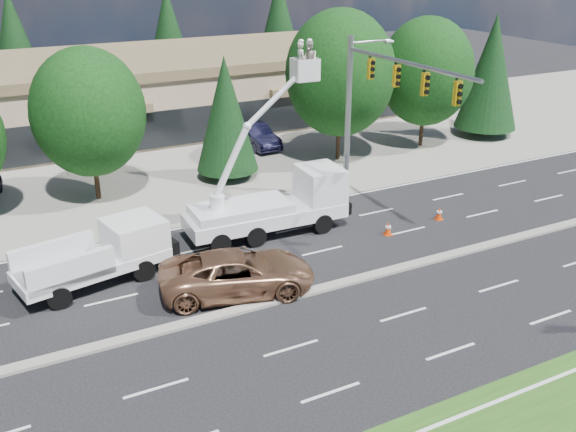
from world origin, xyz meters
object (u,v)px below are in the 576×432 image
utility_pickup (103,259)px  bucket_truck (279,195)px  signal_mast (372,98)px  minivan (237,273)px

utility_pickup → bucket_truck: bearing=-4.5°
utility_pickup → bucket_truck: (9.00, 1.16, 0.97)m
bucket_truck → signal_mast: bearing=10.5°
signal_mast → utility_pickup: signal_mast is taller
signal_mast → utility_pickup: 15.82m
signal_mast → utility_pickup: bearing=-172.2°
signal_mast → minivan: bearing=-151.1°
utility_pickup → minivan: 5.92m
signal_mast → minivan: (-10.13, -5.58, -5.16)m
signal_mast → minivan: signal_mast is taller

